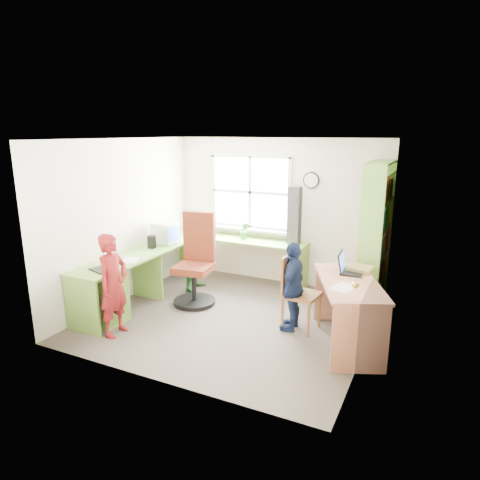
{
  "coord_description": "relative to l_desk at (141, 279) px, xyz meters",
  "views": [
    {
      "loc": [
        2.46,
        -4.85,
        2.49
      ],
      "look_at": [
        0.0,
        0.25,
        1.05
      ],
      "focal_mm": 32.0,
      "sensor_mm": 36.0,
      "label": 1
    }
  ],
  "objects": [
    {
      "name": "paper_a",
      "position": [
        -0.09,
        -0.1,
        0.3
      ],
      "size": [
        0.34,
        0.38,
        0.0
      ],
      "rotation": [
        0.0,
        0.0,
        0.49
      ],
      "color": "silver",
      "rests_on": "l_desk"
    },
    {
      "name": "potted_plant",
      "position": [
        0.83,
        1.69,
        0.44
      ],
      "size": [
        0.19,
        0.17,
        0.28
      ],
      "primitive_type": "imported",
      "rotation": [
        0.0,
        0.0,
        0.31
      ],
      "color": "#2F722D",
      "rests_on": "l_desk"
    },
    {
      "name": "right_desk",
      "position": [
        2.87,
        0.24,
        0.12
      ],
      "size": [
        1.13,
        1.52,
        0.8
      ],
      "rotation": [
        0.0,
        0.0,
        0.41
      ],
      "color": "#B7765B",
      "rests_on": "ground"
    },
    {
      "name": "l_desk",
      "position": [
        0.0,
        0.0,
        0.0
      ],
      "size": [
        2.38,
        2.95,
        0.75
      ],
      "color": "#7EB347",
      "rests_on": "ground"
    },
    {
      "name": "wooden_chair",
      "position": [
        2.18,
        0.4,
        0.07
      ],
      "size": [
        0.46,
        0.46,
        0.97
      ],
      "rotation": [
        0.0,
        0.0,
        -0.11
      ],
      "color": "brown",
      "rests_on": "ground"
    },
    {
      "name": "speaker_b",
      "position": [
        -0.19,
        1.09,
        0.38
      ],
      "size": [
        0.09,
        0.09,
        0.17
      ],
      "rotation": [
        0.0,
        0.0,
        -0.07
      ],
      "color": "black",
      "rests_on": "l_desk"
    },
    {
      "name": "paper_b",
      "position": [
        2.86,
        -0.02,
        0.34
      ],
      "size": [
        0.29,
        0.36,
        0.0
      ],
      "rotation": [
        0.0,
        0.0,
        -0.24
      ],
      "color": "silver",
      "rests_on": "right_desk"
    },
    {
      "name": "bookshelf",
      "position": [
        2.96,
        1.47,
        0.55
      ],
      "size": [
        0.3,
        1.02,
        2.1
      ],
      "color": "#7EB347",
      "rests_on": "ground"
    },
    {
      "name": "swivel_chair",
      "position": [
        0.56,
        0.58,
        0.12
      ],
      "size": [
        0.71,
        0.71,
        1.34
      ],
      "rotation": [
        0.0,
        0.0,
        0.14
      ],
      "color": "black",
      "rests_on": "ground"
    },
    {
      "name": "laptop_left",
      "position": [
        -0.11,
        -0.56,
        0.34
      ],
      "size": [
        0.37,
        0.33,
        0.21
      ],
      "rotation": [
        0.0,
        0.0,
        -0.29
      ],
      "color": "black",
      "rests_on": "l_desk"
    },
    {
      "name": "game_box",
      "position": [
        2.91,
        0.66,
        0.37
      ],
      "size": [
        0.32,
        0.32,
        0.06
      ],
      "rotation": [
        0.0,
        0.0,
        -0.15
      ],
      "color": "red",
      "rests_on": "right_desk"
    },
    {
      "name": "cd_tower",
      "position": [
        1.66,
        1.78,
        0.75
      ],
      "size": [
        0.18,
        0.16,
        0.91
      ],
      "rotation": [
        0.0,
        0.0,
        -0.01
      ],
      "color": "black",
      "rests_on": "l_desk"
    },
    {
      "name": "person_red",
      "position": [
        0.2,
        -0.77,
        0.19
      ],
      "size": [
        0.34,
        0.49,
        1.3
      ],
      "primitive_type": "imported",
      "rotation": [
        0.0,
        0.0,
        1.63
      ],
      "color": "maroon",
      "rests_on": "ground"
    },
    {
      "name": "speaker_a",
      "position": [
        -0.21,
        0.55,
        0.39
      ],
      "size": [
        0.11,
        0.11,
        0.2
      ],
      "rotation": [
        0.0,
        0.0,
        0.13
      ],
      "color": "black",
      "rests_on": "l_desk"
    },
    {
      "name": "room",
      "position": [
        1.32,
        0.38,
        0.76
      ],
      "size": [
        3.64,
        3.44,
        2.44
      ],
      "color": "#473F38",
      "rests_on": "ground"
    },
    {
      "name": "crt_monitor",
      "position": [
        -0.19,
        0.88,
        0.47
      ],
      "size": [
        0.35,
        0.31,
        0.34
      ],
      "rotation": [
        0.0,
        0.0,
        -0.01
      ],
      "color": "white",
      "rests_on": "l_desk"
    },
    {
      "name": "person_green",
      "position": [
        0.31,
        1.07,
        0.12
      ],
      "size": [
        0.48,
        0.6,
        1.16
      ],
      "primitive_type": "imported",
      "rotation": [
        0.0,
        0.0,
        1.65
      ],
      "color": "#2C6E2F",
      "rests_on": "ground"
    },
    {
      "name": "person_navy",
      "position": [
        2.15,
        0.33,
        0.13
      ],
      "size": [
        0.31,
        0.69,
        1.16
      ],
      "primitive_type": "imported",
      "rotation": [
        0.0,
        0.0,
        -1.53
      ],
      "color": "#162245",
      "rests_on": "ground"
    },
    {
      "name": "laptop_right",
      "position": [
        2.78,
        0.56,
        0.4
      ],
      "size": [
        0.32,
        0.38,
        0.25
      ],
      "rotation": [
        0.0,
        0.0,
        1.64
      ],
      "color": "black",
      "rests_on": "right_desk"
    }
  ]
}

